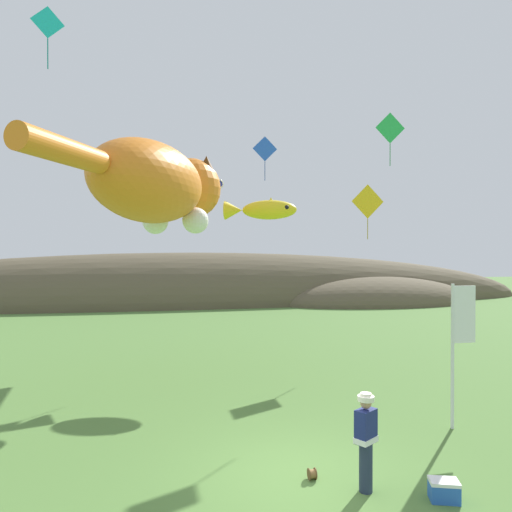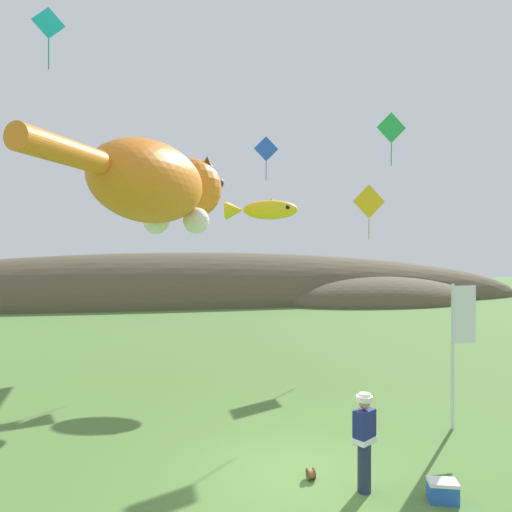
{
  "view_description": "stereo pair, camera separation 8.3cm",
  "coord_description": "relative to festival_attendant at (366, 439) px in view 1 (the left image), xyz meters",
  "views": [
    {
      "loc": [
        -2.61,
        -8.36,
        4.31
      ],
      "look_at": [
        0.0,
        4.0,
        4.19
      ],
      "focal_mm": 32.0,
      "sensor_mm": 36.0,
      "label": 1
    },
    {
      "loc": [
        -2.53,
        -8.37,
        4.31
      ],
      "look_at": [
        0.0,
        4.0,
        4.19
      ],
      "focal_mm": 32.0,
      "sensor_mm": 36.0,
      "label": 2
    }
  ],
  "objects": [
    {
      "name": "distant_hill_ridge",
      "position": [
        0.6,
        31.28,
        -0.95
      ],
      "size": [
        63.39,
        13.22,
        8.52
      ],
      "color": "brown",
      "rests_on": "ground"
    },
    {
      "name": "festival_attendant",
      "position": [
        0.0,
        0.0,
        0.0
      ],
      "size": [
        0.49,
        0.44,
        1.77
      ],
      "color": "#232D47",
      "rests_on": "ground"
    },
    {
      "name": "festival_banner_pole",
      "position": [
        3.53,
        2.28,
        1.35
      ],
      "size": [
        0.66,
        0.08,
        3.53
      ],
      "color": "silver",
      "rests_on": "ground"
    },
    {
      "name": "kite_spool",
      "position": [
        -0.8,
        0.61,
        -0.85
      ],
      "size": [
        0.14,
        0.22,
        0.22
      ],
      "color": "olive",
      "rests_on": "ground"
    },
    {
      "name": "kite_diamond_teal",
      "position": [
        -6.83,
        6.85,
        10.08
      ],
      "size": [
        0.9,
        0.3,
        1.84
      ],
      "color": "#19BFBF"
    },
    {
      "name": "kite_tube_streamer",
      "position": [
        -1.22,
        13.65,
        6.35
      ],
      "size": [
        0.71,
        2.7,
        0.44
      ],
      "color": "#2633A5"
    },
    {
      "name": "ground_plane",
      "position": [
        -1.0,
        0.8,
        -0.95
      ],
      "size": [
        120.0,
        120.0,
        0.0
      ],
      "primitive_type": "plane",
      "color": "#517A38"
    },
    {
      "name": "kite_fish_windsock",
      "position": [
        0.32,
        10.05,
        5.03
      ],
      "size": [
        2.97,
        1.7,
        0.88
      ],
      "color": "yellow"
    },
    {
      "name": "kite_giant_cat",
      "position": [
        -3.6,
        7.67,
        5.51
      ],
      "size": [
        5.35,
        9.06,
        2.99
      ],
      "color": "orange"
    },
    {
      "name": "kite_diamond_blue",
      "position": [
        1.19,
        13.18,
        8.15
      ],
      "size": [
        1.16,
        0.06,
        2.06
      ],
      "color": "blue"
    },
    {
      "name": "kite_diamond_gold",
      "position": [
        5.27,
        10.88,
        5.54
      ],
      "size": [
        1.5,
        0.03,
        2.4
      ],
      "color": "yellow"
    },
    {
      "name": "picnic_cooler",
      "position": [
        1.19,
        -0.56,
        -0.77
      ],
      "size": [
        0.57,
        0.47,
        0.36
      ],
      "color": "blue",
      "rests_on": "ground"
    },
    {
      "name": "kite_diamond_green",
      "position": [
        5.4,
        9.17,
        8.29
      ],
      "size": [
        1.23,
        0.1,
        2.13
      ],
      "color": "green"
    }
  ]
}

